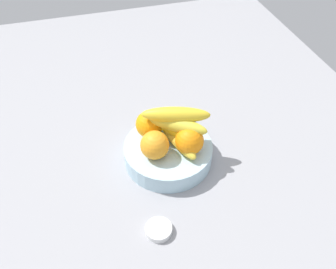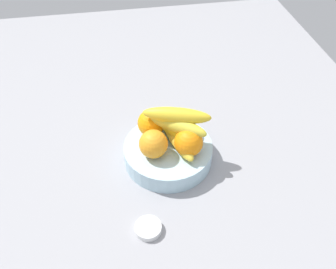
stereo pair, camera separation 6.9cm
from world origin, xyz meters
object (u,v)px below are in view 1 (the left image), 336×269
orange_front_left (155,145)px  jar_lid (159,230)px  fruit_bowl (168,152)px  orange_front_right (189,141)px  orange_back_left (149,124)px  orange_center (178,123)px  banana_bunch (175,126)px

orange_front_left → jar_lid: bearing=-12.5°
fruit_bowl → jar_lid: 21.98cm
orange_front_right → orange_back_left: size_ratio=1.00×
fruit_bowl → orange_back_left: (-5.40, -3.46, 6.10)cm
fruit_bowl → orange_front_left: (2.24, -4.02, 6.10)cm
jar_lid → orange_back_left: bearing=169.9°
orange_front_left → orange_center: 9.99cm
banana_bunch → orange_center: bearing=149.0°
fruit_bowl → banana_bunch: bearing=120.4°
orange_center → banana_bunch: bearing=-31.0°
banana_bunch → orange_front_left: bearing=-60.4°
orange_center → orange_back_left: size_ratio=1.00×
fruit_bowl → orange_front_right: size_ratio=3.21×
orange_front_left → orange_back_left: size_ratio=1.00×
orange_center → jar_lid: 28.20cm
orange_front_left → banana_bunch: (-3.53, 6.22, 1.71)cm
banana_bunch → jar_lid: (21.68, -10.25, -9.56)cm
orange_center → banana_bunch: banana_bunch is taller
orange_front_right → orange_back_left: same height
orange_front_left → orange_front_right: size_ratio=1.00×
orange_back_left → orange_front_left: bearing=-4.2°
orange_front_left → banana_bunch: banana_bunch is taller
fruit_bowl → banana_bunch: 8.23cm
jar_lid → orange_front_left: bearing=167.5°
orange_back_left → jar_lid: bearing=-10.1°
orange_center → orange_back_left: bearing=-101.1°
orange_back_left → banana_bunch: (4.10, 5.66, 1.71)cm
fruit_bowl → orange_back_left: orange_back_left is taller
orange_front_right → jar_lid: size_ratio=1.19×
orange_front_right → banana_bunch: size_ratio=0.39×
fruit_bowl → orange_front_right: (3.18, 4.59, 6.10)cm
orange_center → orange_back_left: (-1.43, -7.27, 0.00)cm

